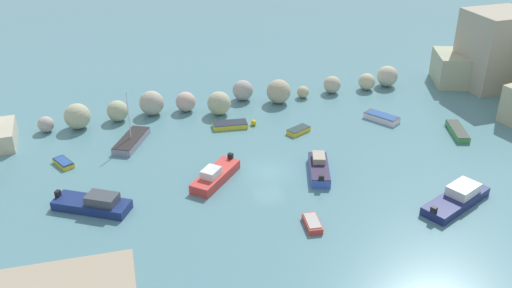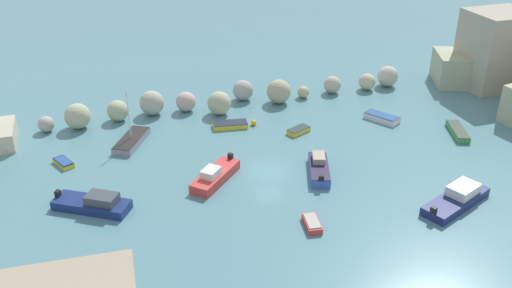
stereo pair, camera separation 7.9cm
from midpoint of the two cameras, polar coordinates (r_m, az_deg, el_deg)
The scene contains 14 objects.
cove_water at distance 50.69m, azimuth 1.36°, elevation -2.85°, with size 160.00×160.00×0.00m, color slate.
rock_breakwater at distance 63.07m, azimuth -3.20°, elevation 4.74°, with size 46.09×5.49×2.77m.
channel_buoy at distance 59.15m, azimuth -0.20°, elevation 2.20°, with size 0.61×0.61×0.61m, color gold.
moored_boat_0 at distance 54.60m, azimuth -18.96°, elevation -1.80°, with size 1.94×2.56×0.47m.
moored_boat_1 at distance 60.85m, azimuth 19.88°, elevation 1.21°, with size 2.72×4.66×0.63m.
moored_boat_2 at distance 48.83m, azimuth 19.87°, elevation -5.21°, with size 7.21×4.66×1.52m.
moored_boat_3 at distance 47.17m, azimuth -16.14°, elevation -5.84°, with size 6.37×5.09×1.49m.
moored_boat_4 at distance 61.72m, azimuth 12.73°, elevation 2.65°, with size 3.19×3.97×0.67m.
moored_boat_5 at distance 43.77m, azimuth 5.78°, elevation -8.05°, with size 1.44×2.50×0.57m.
moored_boat_6 at distance 57.74m, azimuth 4.40°, elevation 1.39°, with size 2.71×2.07×0.53m.
moored_boat_7 at distance 58.80m, azimuth -2.60°, elevation 1.97°, with size 3.78×2.01×0.54m.
moored_boat_8 at distance 56.66m, azimuth -12.51°, elevation 0.36°, with size 4.29×5.58×5.58m.
moored_boat_9 at distance 49.17m, azimuth -4.15°, elevation -3.23°, with size 5.39×5.42×1.55m.
moored_boat_11 at distance 50.55m, azimuth 6.47°, elevation -2.45°, with size 3.37×5.45×1.40m.
Camera 2 is at (-14.76, -41.13, 25.70)m, focal length 39.30 mm.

